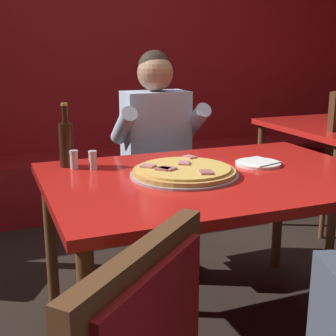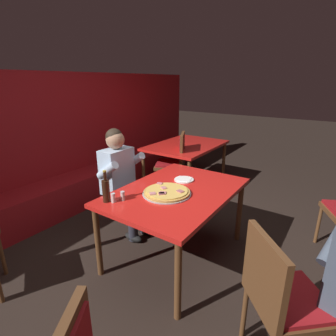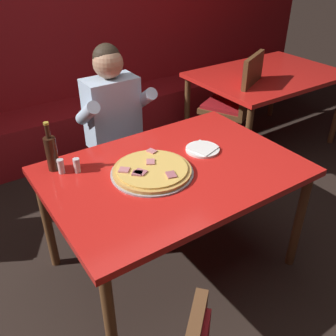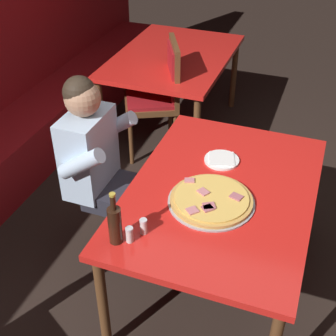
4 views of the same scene
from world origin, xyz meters
name	(u,v)px [view 4 (image 4 of 4)]	position (x,y,z in m)	size (l,w,h in m)	color
ground_plane	(214,281)	(0.00, 0.00, 0.00)	(24.00, 24.00, 0.00)	black
main_dining_table	(221,199)	(0.00, 0.00, 0.68)	(1.43, 1.00, 0.75)	brown
pizza	(211,200)	(-0.13, 0.03, 0.77)	(0.47, 0.47, 0.05)	#9E9EA3
plate_white_paper	(222,160)	(0.27, 0.07, 0.76)	(0.21, 0.21, 0.02)	white
beer_bottle	(115,224)	(-0.57, 0.38, 0.86)	(0.07, 0.07, 0.29)	black
shaker_red_pepper_flakes	(130,235)	(-0.55, 0.31, 0.79)	(0.04, 0.04, 0.09)	silver
shaker_parmesan	(144,227)	(-0.47, 0.27, 0.79)	(0.04, 0.04, 0.09)	silver
diner_seated_blue_shirt	(102,165)	(0.04, 0.76, 0.71)	(0.53, 0.53, 1.27)	black
dining_chair_near_left	(160,91)	(1.33, 0.88, 0.59)	(0.59, 0.59, 1.01)	brown
background_dining_table	(173,62)	(1.74, 0.91, 0.68)	(1.40, 0.98, 0.75)	brown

